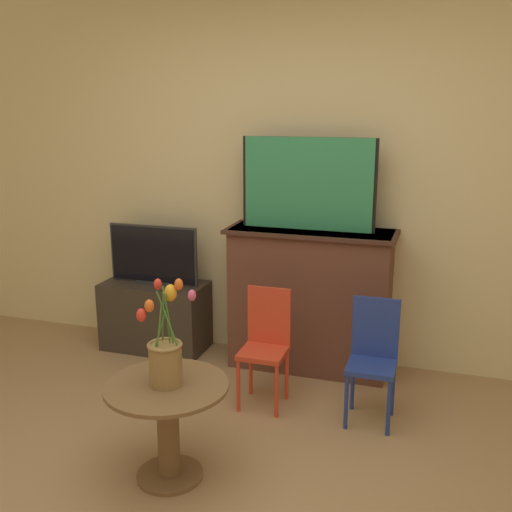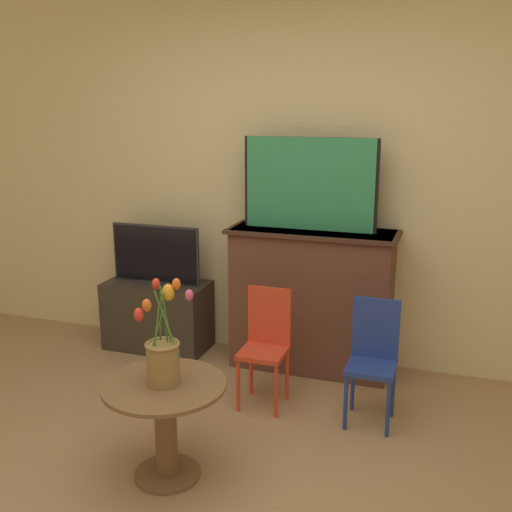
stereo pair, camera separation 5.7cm
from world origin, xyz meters
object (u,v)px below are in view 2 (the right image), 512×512
object	(u,v)px
chair_red	(266,340)
painting	(310,184)
chair_blue	(373,354)
vase_tulips	(163,354)
tv_monitor	(156,255)

from	to	relation	value
chair_red	painting	bearing A→B (deg)	79.56
painting	chair_blue	size ratio (longest dim) A/B	1.25
chair_red	vase_tulips	xyz separation A→B (m)	(-0.23, -0.90, 0.25)
tv_monitor	vase_tulips	world-z (taller)	vase_tulips
chair_red	chair_blue	distance (m)	0.65
chair_red	chair_blue	size ratio (longest dim) A/B	1.00
chair_blue	vase_tulips	xyz separation A→B (m)	(-0.88, -0.89, 0.25)
chair_red	tv_monitor	bearing A→B (deg)	151.37
chair_blue	vase_tulips	size ratio (longest dim) A/B	1.40
chair_red	chair_blue	bearing A→B (deg)	-0.28
chair_red	vase_tulips	bearing A→B (deg)	-104.44
painting	chair_blue	world-z (taller)	painting
painting	vase_tulips	distance (m)	1.65
chair_red	vase_tulips	world-z (taller)	vase_tulips
tv_monitor	chair_red	world-z (taller)	tv_monitor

